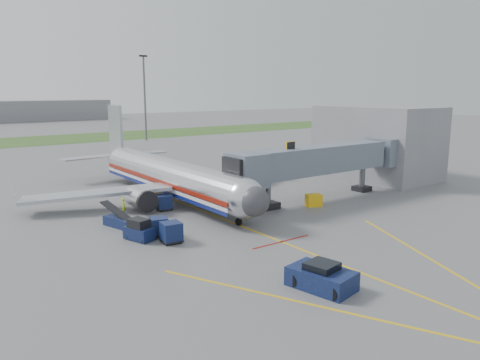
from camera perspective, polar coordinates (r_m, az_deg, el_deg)
ground at (r=41.83m, az=1.46°, el=-6.14°), size 400.00×400.00×0.00m
grass_strip at (r=124.65m, az=-24.82°, el=4.30°), size 300.00×25.00×0.01m
apron_markings at (r=36.56m, az=8.65°, el=-8.82°), size 21.52×50.00×0.01m
airliner at (r=53.74m, az=-8.52°, el=0.50°), size 32.10×35.67×10.25m
jet_bridge at (r=52.88m, az=9.22°, el=2.31°), size 25.30×4.00×6.90m
terminal at (r=68.95m, az=16.33°, el=4.45°), size 10.00×16.00×10.00m
light_mast_right at (r=117.54m, az=-11.53°, el=10.01°), size 2.00×0.44×20.40m
pushback_tug at (r=30.43m, az=9.90°, el=-11.61°), size 3.21×4.44×1.68m
baggage_tug at (r=39.91m, az=-12.21°, el=-6.05°), size 2.06×2.85×1.80m
baggage_cart_a at (r=40.56m, az=-9.87°, el=-5.63°), size 1.89×1.89×1.63m
baggage_cart_b at (r=38.74m, az=-8.38°, el=-6.32°), size 1.76×1.76×1.70m
baggage_cart_c at (r=49.08m, az=-9.23°, el=-2.71°), size 1.78×1.78×1.60m
belt_loader at (r=44.11m, az=-14.38°, el=-4.89°), size 2.24×4.38×2.06m
ground_power_cart at (r=50.70m, az=8.97°, el=-2.46°), size 1.92×1.62×1.31m
ramp_worker at (r=48.41m, az=-13.98°, el=-3.10°), size 0.66×0.71×1.62m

